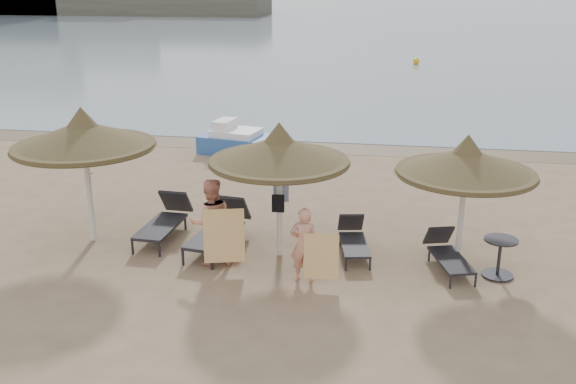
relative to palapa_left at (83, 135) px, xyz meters
name	(u,v)px	position (x,y,z in m)	size (l,w,h in m)	color
ground	(251,266)	(3.68, -0.75, -2.36)	(160.00, 160.00, 0.00)	#997D5E
sea	(376,16)	(3.68, 79.25, -2.34)	(200.00, 140.00, 0.03)	gray
wet_sand_strip	(310,147)	(3.68, 8.65, -2.35)	(200.00, 1.60, 0.01)	brown
palapa_left	(83,135)	(0.00, 0.00, 0.00)	(2.99, 2.99, 2.96)	silver
palapa_center	(279,151)	(4.16, -0.11, -0.12)	(2.84, 2.84, 2.81)	silver
palapa_right	(466,162)	(7.76, 0.00, -0.22)	(2.71, 2.71, 2.68)	silver
lounger_far_left	(165,219)	(1.48, 0.47, -1.96)	(0.76, 2.02, 0.89)	#27272E
lounger_near_left	(220,227)	(2.82, 0.16, -1.93)	(1.01, 2.20, 0.95)	#27272E
lounger_near_right	(353,238)	(5.65, 0.24, -2.04)	(0.80, 1.66, 0.71)	#27272E
lounger_far_right	(447,253)	(7.53, -0.20, -2.04)	(0.96, 1.69, 0.72)	#27272E
side_table	(499,259)	(8.48, -0.43, -1.99)	(0.64, 0.64, 0.77)	#27272E
person_left	(211,215)	(2.89, -0.75, -1.32)	(0.95, 0.62, 2.07)	tan
person_right	(304,239)	(4.81, -1.19, -1.51)	(0.78, 0.51, 1.70)	tan
towel_left	(224,236)	(3.24, -1.10, -1.59)	(0.77, 0.22, 1.11)	orange
towel_right	(321,257)	(5.16, -1.44, -1.73)	(0.65, 0.05, 0.90)	orange
bag_patterned	(281,192)	(4.16, 0.07, -1.04)	(0.33, 0.16, 0.40)	silver
bag_dark	(278,203)	(4.16, -0.27, -1.17)	(0.25, 0.09, 0.35)	black
pedal_boat	(236,141)	(1.37, 7.57, -1.97)	(2.50, 1.78, 1.06)	#2B59A7
buoy_mid	(416,61)	(7.75, 30.09, -2.15)	(0.41, 0.41, 0.41)	#F9A511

